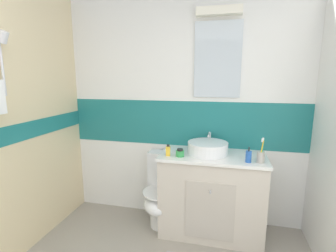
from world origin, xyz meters
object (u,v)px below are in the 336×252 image
toilet (162,192)px  hair_gel_jar (180,153)px  soap_dispenser (249,156)px  sink_basin (208,147)px  perfume_flask_small (168,150)px  toothbrush_cup (261,156)px

toilet → hair_gel_jar: bearing=-35.7°
toilet → soap_dispenser: bearing=-12.3°
sink_basin → soap_dispenser: size_ratio=3.05×
perfume_flask_small → hair_gel_jar: size_ratio=1.40×
sink_basin → toilet: 0.72m
soap_dispenser → toothbrush_cup: bearing=9.3°
sink_basin → toilet: size_ratio=0.55×
toilet → perfume_flask_small: bearing=-57.7°
toilet → soap_dispenser: (0.86, -0.19, 0.53)m
toothbrush_cup → toilet: bearing=170.0°
sink_basin → hair_gel_jar: sink_basin is taller
sink_basin → toilet: sink_basin is taller
toothbrush_cup → hair_gel_jar: (-0.74, 0.01, -0.02)m
soap_dispenser → hair_gel_jar: soap_dispenser is taller
toilet → toothbrush_cup: size_ratio=3.52×
hair_gel_jar → perfume_flask_small: bearing=-175.1°
sink_basin → perfume_flask_small: 0.41m
toothbrush_cup → perfume_flask_small: bearing=-179.9°
perfume_flask_small → toilet: bearing=122.3°
sink_basin → toothbrush_cup: toothbrush_cup is taller
toothbrush_cup → soap_dispenser: bearing=-170.7°
soap_dispenser → toilet: bearing=167.7°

